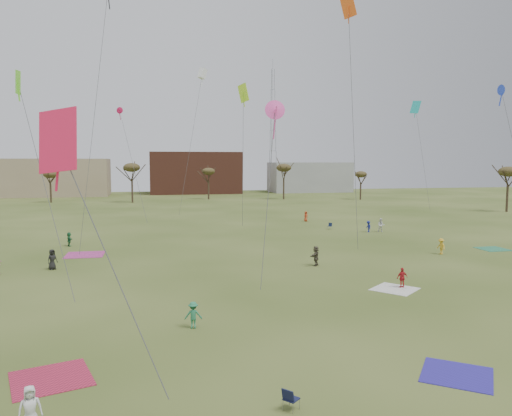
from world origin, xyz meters
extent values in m
plane|color=#354916|center=(0.00, 0.00, 0.00)|extent=(260.00, 260.00, 0.00)
imported|color=silver|center=(-12.38, -8.70, 0.80)|extent=(0.89, 0.70, 1.60)
imported|color=#297C52|center=(-6.04, 0.57, 0.74)|extent=(1.01, 0.65, 1.49)
imported|color=red|center=(9.61, 6.07, 0.75)|extent=(0.90, 0.43, 1.49)
imported|color=#4D4637|center=(6.00, 14.69, 0.88)|extent=(1.42, 1.59, 1.76)
imported|color=black|center=(-16.47, 18.04, 0.87)|extent=(1.01, 0.98, 1.75)
imported|color=gold|center=(19.97, 17.20, 0.79)|extent=(0.75, 1.11, 1.59)
imported|color=silver|center=(21.35, 32.89, 0.89)|extent=(1.06, 0.95, 1.78)
imported|color=#216338|center=(-16.90, 30.10, 0.76)|extent=(0.87, 1.48, 1.52)
imported|color=#AE3D1D|center=(15.30, 45.97, 0.78)|extent=(0.91, 0.83, 1.56)
imported|color=navy|center=(19.65, 33.08, 0.74)|extent=(0.60, 0.99, 1.48)
cube|color=#AB223F|center=(-12.49, -4.54, 0.00)|extent=(3.91, 3.91, 0.03)
cube|color=#2E249E|center=(4.52, -7.87, 0.00)|extent=(3.98, 3.98, 0.03)
cube|color=silver|center=(8.89, 5.80, 0.00)|extent=(3.98, 3.98, 0.03)
cube|color=#B23681|center=(-14.61, 24.43, 0.00)|extent=(3.71, 3.71, 0.03)
cube|color=#2D7C54|center=(27.00, 18.60, 0.00)|extent=(2.88, 2.88, 0.03)
cube|color=#141939|center=(-3.30, -9.20, 0.42)|extent=(0.71, 0.71, 0.04)
cube|color=#141939|center=(-3.47, -9.35, 0.65)|extent=(0.43, 0.46, 0.44)
cube|color=#141F39|center=(15.70, 36.77, 0.42)|extent=(0.71, 0.71, 0.04)
cube|color=#141F39|center=(15.86, 36.94, 0.65)|extent=(0.45, 0.44, 0.44)
cone|color=blue|center=(27.36, 18.86, 16.52)|extent=(1.12, 0.08, 1.12)
cube|color=blue|center=(27.36, 18.86, 15.81)|extent=(0.08, 0.08, 1.83)
cube|color=red|center=(-11.49, -6.82, 9.93)|extent=(1.18, 1.18, 2.32)
cube|color=red|center=(-11.49, -6.82, 9.12)|extent=(0.08, 0.08, 2.09)
cylinder|color=#4C4C51|center=(-9.62, -8.03, 5.41)|extent=(3.78, 2.47, 9.04)
cube|color=#A8DF25|center=(3.32, 34.51, 17.62)|extent=(1.11, 1.11, 2.18)
cube|color=#A8DF25|center=(3.32, 34.51, 16.86)|extent=(0.08, 0.08, 1.96)
cylinder|color=#4C4C51|center=(3.38, 35.21, 9.26)|extent=(0.15, 1.45, 16.72)
cube|color=#71E428|center=(-16.50, 9.26, 14.32)|extent=(0.78, 0.78, 1.53)
cube|color=#71E428|center=(-16.50, 9.26, 13.78)|extent=(0.08, 0.08, 1.38)
cylinder|color=#4C4C51|center=(-14.59, 6.61, 7.61)|extent=(3.87, 5.35, 13.43)
cone|color=#AE123F|center=(-12.12, 46.76, 16.41)|extent=(0.93, 0.07, 0.93)
cube|color=#AE123F|center=(-12.12, 46.76, 15.82)|extent=(0.08, 0.08, 1.52)
cylinder|color=#4C4C51|center=(-10.37, 44.33, 8.66)|extent=(3.56, 4.92, 15.53)
cube|color=silver|center=(0.02, 50.46, 22.60)|extent=(0.89, 0.89, 1.53)
cube|color=silver|center=(0.02, 50.46, 21.71)|extent=(0.08, 0.08, 2.29)
cylinder|color=#4C4C51|center=(-1.91, 50.39, 11.75)|extent=(3.88, 0.17, 21.70)
cube|color=#E65818|center=(9.99, 17.83, 23.33)|extent=(0.92, 0.92, 1.81)
cube|color=#E65818|center=(9.99, 17.83, 22.69)|extent=(0.08, 0.08, 1.63)
cylinder|color=#4C4C51|center=(10.46, 17.31, 12.11)|extent=(0.99, 1.10, 22.43)
cylinder|color=#4C4C51|center=(-12.97, 20.08, 12.57)|extent=(3.13, 0.45, 23.35)
cube|color=teal|center=(36.31, 50.98, 18.45)|extent=(1.13, 1.13, 2.23)
cube|color=teal|center=(36.31, 50.98, 17.68)|extent=(0.08, 0.08, 2.00)
cylinder|color=#4C4C51|center=(37.36, 49.94, 9.68)|extent=(2.16, 2.13, 17.56)
cone|color=#DD4699|center=(0.36, 7.48, 12.76)|extent=(1.40, 0.10, 1.40)
cube|color=#DD4699|center=(0.36, 7.48, 11.87)|extent=(0.08, 0.08, 2.29)
cylinder|color=#4C4C51|center=(-0.50, 5.95, 6.83)|extent=(1.76, 3.11, 11.87)
cylinder|color=#3A2B1E|center=(-30.00, 92.00, 2.16)|extent=(0.40, 0.40, 4.32)
ellipsoid|color=#473D1E|center=(-30.00, 92.00, 6.34)|extent=(3.02, 3.02, 1.58)
cylinder|color=#3A2B1E|center=(-12.00, 88.00, 2.70)|extent=(0.40, 0.40, 5.40)
ellipsoid|color=#473D1E|center=(-12.00, 88.00, 7.92)|extent=(3.78, 3.78, 1.98)
cylinder|color=#3A2B1E|center=(6.00, 94.00, 2.34)|extent=(0.40, 0.40, 4.68)
ellipsoid|color=#473D1E|center=(6.00, 94.00, 6.86)|extent=(3.28, 3.28, 1.72)
cylinder|color=#3A2B1E|center=(24.00, 90.00, 2.64)|extent=(0.40, 0.40, 5.28)
ellipsoid|color=#473D1E|center=(24.00, 90.00, 7.74)|extent=(3.70, 3.70, 1.94)
cylinder|color=#3A2B1E|center=(42.00, 85.00, 2.10)|extent=(0.40, 0.40, 4.20)
ellipsoid|color=#473D1E|center=(42.00, 85.00, 6.16)|extent=(2.94, 2.94, 1.54)
cylinder|color=#3A2B1E|center=(56.00, 52.00, 2.52)|extent=(0.40, 0.40, 5.04)
ellipsoid|color=#473D1E|center=(56.00, 52.00, 7.39)|extent=(3.53, 3.53, 1.85)
cube|color=#937F60|center=(-35.00, 115.00, 5.00)|extent=(32.00, 14.00, 10.00)
cube|color=brown|center=(5.00, 120.00, 6.00)|extent=(26.00, 16.00, 12.00)
cube|color=gray|center=(40.00, 118.00, 4.50)|extent=(24.00, 12.00, 9.00)
cylinder|color=#9EA3A8|center=(30.90, 125.00, 19.00)|extent=(0.16, 0.16, 38.00)
cylinder|color=#9EA3A8|center=(29.55, 125.78, 19.00)|extent=(0.16, 0.16, 38.00)
cylinder|color=#9EA3A8|center=(29.55, 124.22, 19.00)|extent=(0.16, 0.16, 38.00)
cylinder|color=#9EA3A8|center=(30.00, 125.00, 39.50)|extent=(0.10, 0.10, 3.00)
camera|label=1|loc=(-8.28, -25.90, 9.15)|focal=34.44mm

